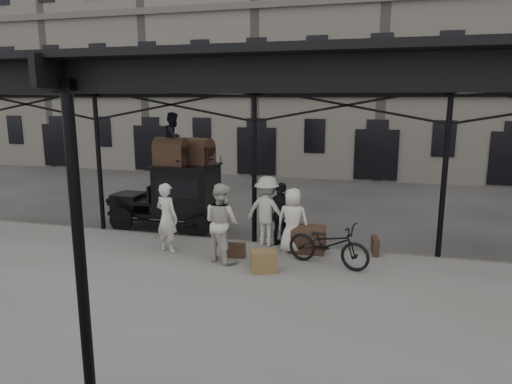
# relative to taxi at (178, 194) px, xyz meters

# --- Properties ---
(ground) EXTENTS (120.00, 120.00, 0.00)m
(ground) POSITION_rel_taxi_xyz_m (2.83, -2.98, -1.20)
(ground) COLOR #383533
(ground) RESTS_ON ground
(platform) EXTENTS (28.00, 8.00, 0.15)m
(platform) POSITION_rel_taxi_xyz_m (2.83, -4.98, -1.13)
(platform) COLOR slate
(platform) RESTS_ON ground
(canopy) EXTENTS (22.50, 9.00, 4.74)m
(canopy) POSITION_rel_taxi_xyz_m (2.83, -4.70, 3.39)
(canopy) COLOR black
(canopy) RESTS_ON ground
(building_frontage) EXTENTS (64.00, 8.00, 14.00)m
(building_frontage) POSITION_rel_taxi_xyz_m (2.83, 15.02, 5.80)
(building_frontage) COLOR slate
(building_frontage) RESTS_ON ground
(taxi) EXTENTS (3.65, 1.55, 2.18)m
(taxi) POSITION_rel_taxi_xyz_m (0.00, 0.00, 0.00)
(taxi) COLOR black
(taxi) RESTS_ON ground
(porter_left) EXTENTS (0.79, 0.64, 1.88)m
(porter_left) POSITION_rel_taxi_xyz_m (0.80, -2.44, -0.11)
(porter_left) COLOR beige
(porter_left) RESTS_ON platform
(porter_midleft) EXTENTS (1.22, 1.13, 2.01)m
(porter_midleft) POSITION_rel_taxi_xyz_m (2.46, -2.75, -0.05)
(porter_midleft) COLOR beige
(porter_midleft) RESTS_ON platform
(porter_centre) EXTENTS (0.90, 0.62, 1.75)m
(porter_centre) POSITION_rel_taxi_xyz_m (4.06, -1.59, -0.18)
(porter_centre) COLOR silver
(porter_centre) RESTS_ON platform
(porter_official) EXTENTS (1.14, 0.88, 1.81)m
(porter_official) POSITION_rel_taxi_xyz_m (3.66, -1.18, -0.15)
(porter_official) COLOR black
(porter_official) RESTS_ON platform
(porter_right) EXTENTS (1.41, 1.02, 1.97)m
(porter_right) POSITION_rel_taxi_xyz_m (3.26, -1.18, -0.07)
(porter_right) COLOR beige
(porter_right) RESTS_ON platform
(bicycle) EXTENTS (2.25, 1.31, 1.12)m
(bicycle) POSITION_rel_taxi_xyz_m (5.11, -2.39, -0.50)
(bicycle) COLOR black
(bicycle) RESTS_ON platform
(porter_roof) EXTENTS (0.68, 0.84, 1.63)m
(porter_roof) POSITION_rel_taxi_xyz_m (-0.03, -0.10, 1.79)
(porter_roof) COLOR black
(porter_roof) RESTS_ON taxi
(steamer_trunk_roof_near) EXTENTS (1.00, 0.62, 0.72)m
(steamer_trunk_roof_near) POSITION_rel_taxi_xyz_m (-0.08, -0.25, 1.34)
(steamer_trunk_roof_near) COLOR #402A1D
(steamer_trunk_roof_near) RESTS_ON taxi
(steamer_trunk_roof_far) EXTENTS (1.08, 0.86, 0.69)m
(steamer_trunk_roof_far) POSITION_rel_taxi_xyz_m (0.67, 0.20, 1.32)
(steamer_trunk_roof_far) COLOR #402A1D
(steamer_trunk_roof_far) RESTS_ON taxi
(steamer_trunk_platform) EXTENTS (0.91, 0.58, 0.65)m
(steamer_trunk_platform) POSITION_rel_taxi_xyz_m (4.48, -1.53, -0.73)
(steamer_trunk_platform) COLOR #402A1D
(steamer_trunk_platform) RESTS_ON platform
(wicker_hamper) EXTENTS (0.73, 0.65, 0.50)m
(wicker_hamper) POSITION_rel_taxi_xyz_m (3.67, -3.18, -0.80)
(wicker_hamper) COLOR brown
(wicker_hamper) RESTS_ON platform
(suitcase_upright) EXTENTS (0.23, 0.62, 0.45)m
(suitcase_upright) POSITION_rel_taxi_xyz_m (6.23, -1.18, -0.83)
(suitcase_upright) COLOR #402A1D
(suitcase_upright) RESTS_ON platform
(suitcase_flat) EXTENTS (0.61, 0.23, 0.40)m
(suitcase_flat) POSITION_rel_taxi_xyz_m (2.69, -2.46, -0.85)
(suitcase_flat) COLOR #402A1D
(suitcase_flat) RESTS_ON platform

